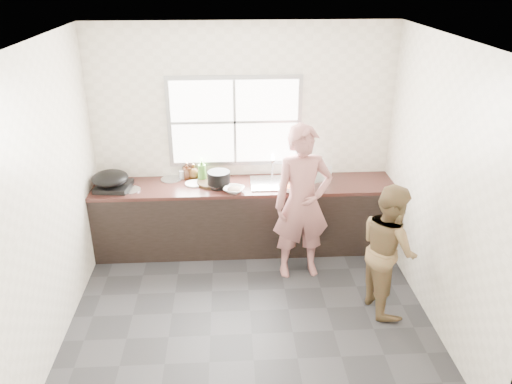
{
  "coord_description": "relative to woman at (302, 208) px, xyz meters",
  "views": [
    {
      "loc": [
        -0.18,
        -4.16,
        3.27
      ],
      "look_at": [
        0.1,
        0.65,
        1.05
      ],
      "focal_mm": 35.0,
      "sensor_mm": 36.0,
      "label": 1
    }
  ],
  "objects": [
    {
      "name": "bowl_held",
      "position": [
        0.03,
        0.59,
        0.06
      ],
      "size": [
        0.24,
        0.24,
        0.06
      ],
      "primitive_type": "imported",
      "rotation": [
        0.0,
        0.0,
        0.26
      ],
      "color": "white",
      "rests_on": "countertop"
    },
    {
      "name": "black_pot",
      "position": [
        -0.91,
        0.55,
        0.13
      ],
      "size": [
        0.35,
        0.35,
        0.19
      ],
      "primitive_type": "cylinder",
      "rotation": [
        0.0,
        0.0,
        0.41
      ],
      "color": "black",
      "rests_on": "countertop"
    },
    {
      "name": "wok",
      "position": [
        -2.17,
        0.55,
        0.17
      ],
      "size": [
        0.45,
        0.45,
        0.16
      ],
      "primitive_type": "ellipsoid",
      "rotation": [
        0.0,
        0.0,
        -0.06
      ],
      "color": "black",
      "rests_on": "burner"
    },
    {
      "name": "floor",
      "position": [
        -0.61,
        -0.69,
        -0.83
      ],
      "size": [
        3.6,
        3.2,
        0.01
      ],
      "primitive_type": "cube",
      "color": "#28282B",
      "rests_on": "ground"
    },
    {
      "name": "bowl_crabs",
      "position": [
        -0.1,
        0.39,
        0.06
      ],
      "size": [
        0.21,
        0.21,
        0.06
      ],
      "primitive_type": "imported",
      "rotation": [
        0.0,
        0.0,
        -0.06
      ],
      "color": "white",
      "rests_on": "countertop"
    },
    {
      "name": "bottle_brown_short",
      "position": [
        -1.22,
        0.83,
        0.12
      ],
      "size": [
        0.17,
        0.17,
        0.17
      ],
      "primitive_type": "imported",
      "rotation": [
        0.0,
        0.0,
        0.33
      ],
      "color": "#4D2F13",
      "rests_on": "countertop"
    },
    {
      "name": "wall_back",
      "position": [
        -0.61,
        0.92,
        0.52
      ],
      "size": [
        3.6,
        0.01,
        2.7
      ],
      "primitive_type": "cube",
      "color": "silver",
      "rests_on": "ground"
    },
    {
      "name": "ceiling",
      "position": [
        -0.61,
        -0.69,
        1.88
      ],
      "size": [
        3.6,
        3.2,
        0.01
      ],
      "primitive_type": "cube",
      "color": "silver",
      "rests_on": "wall_back"
    },
    {
      "name": "bottle_green",
      "position": [
        -1.12,
        0.74,
        0.18
      ],
      "size": [
        0.12,
        0.12,
        0.29
      ],
      "primitive_type": "imported",
      "rotation": [
        0.0,
        0.0,
        0.04
      ],
      "color": "#498C2E",
      "rests_on": "countertop"
    },
    {
      "name": "wall_right",
      "position": [
        1.2,
        -0.69,
        0.52
      ],
      "size": [
        0.01,
        3.2,
        2.7
      ],
      "primitive_type": "cube",
      "color": "silver",
      "rests_on": "ground"
    },
    {
      "name": "window_frame",
      "position": [
        -0.71,
        0.9,
        0.72
      ],
      "size": [
        1.6,
        0.05,
        1.1
      ],
      "primitive_type": "cube",
      "color": "#9EA0A5",
      "rests_on": "wall_back"
    },
    {
      "name": "faucet",
      "position": [
        -0.26,
        0.8,
        0.18
      ],
      "size": [
        0.02,
        0.02,
        0.3
      ],
      "primitive_type": "cylinder",
      "color": "silver",
      "rests_on": "countertop"
    },
    {
      "name": "cabinet",
      "position": [
        -0.61,
        0.6,
        -0.42
      ],
      "size": [
        3.6,
        0.62,
        0.82
      ],
      "primitive_type": "cube",
      "color": "black",
      "rests_on": "floor"
    },
    {
      "name": "wall_front",
      "position": [
        -0.61,
        -2.29,
        0.52
      ],
      "size": [
        3.6,
        0.01,
        2.7
      ],
      "primitive_type": "cube",
      "color": "beige",
      "rests_on": "ground"
    },
    {
      "name": "sink",
      "position": [
        -0.26,
        0.6,
        0.04
      ],
      "size": [
        0.55,
        0.45,
        0.02
      ],
      "primitive_type": "cube",
      "color": "silver",
      "rests_on": "countertop"
    },
    {
      "name": "bottle_brown_tall",
      "position": [
        -1.3,
        0.83,
        0.13
      ],
      "size": [
        0.11,
        0.11,
        0.19
      ],
      "primitive_type": "imported",
      "rotation": [
        0.0,
        0.0,
        0.32
      ],
      "color": "#412010",
      "rests_on": "countertop"
    },
    {
      "name": "countertop",
      "position": [
        -0.61,
        0.6,
        0.01
      ],
      "size": [
        3.6,
        0.64,
        0.04
      ],
      "primitive_type": "cube",
      "color": "#331915",
      "rests_on": "cabinet"
    },
    {
      "name": "plate_food",
      "position": [
        -1.21,
        0.64,
        0.04
      ],
      "size": [
        0.23,
        0.23,
        0.02
      ],
      "primitive_type": "cylinder",
      "rotation": [
        0.0,
        0.0,
        -0.03
      ],
      "color": "white",
      "rests_on": "countertop"
    },
    {
      "name": "dish_rack",
      "position": [
        0.2,
        0.54,
        0.17
      ],
      "size": [
        0.41,
        0.33,
        0.27
      ],
      "primitive_type": "cube",
      "rotation": [
        0.0,
        0.0,
        0.26
      ],
      "color": "white",
      "rests_on": "countertop"
    },
    {
      "name": "wall_left",
      "position": [
        -2.41,
        -0.69,
        0.52
      ],
      "size": [
        0.01,
        3.2,
        2.7
      ],
      "primitive_type": "cube",
      "color": "beige",
      "rests_on": "ground"
    },
    {
      "name": "pot_lid_left",
      "position": [
        -1.94,
        0.5,
        0.04
      ],
      "size": [
        0.29,
        0.29,
        0.01
      ],
      "primitive_type": "cylinder",
      "rotation": [
        0.0,
        0.0,
        0.22
      ],
      "color": "silver",
      "rests_on": "countertop"
    },
    {
      "name": "cleaver",
      "position": [
        -0.91,
        0.49,
        0.08
      ],
      "size": [
        0.22,
        0.21,
        0.01
      ],
      "primitive_type": "cube",
      "rotation": [
        0.0,
        0.0,
        0.7
      ],
      "color": "silver",
      "rests_on": "cutting_board"
    },
    {
      "name": "burner",
      "position": [
        -2.15,
        0.57,
        0.06
      ],
      "size": [
        0.42,
        0.42,
        0.06
      ],
      "primitive_type": "cube",
      "rotation": [
        0.0,
        0.0,
        -0.12
      ],
      "color": "black",
      "rests_on": "countertop"
    },
    {
      "name": "bowl_mince",
      "position": [
        -0.74,
        0.39,
        0.06
      ],
      "size": [
        0.3,
        0.3,
        0.06
      ],
      "primitive_type": "imported",
      "rotation": [
        0.0,
        0.0,
        -0.4
      ],
      "color": "white",
      "rests_on": "countertop"
    },
    {
      "name": "cutting_board",
      "position": [
        -1.0,
        0.64,
        0.05
      ],
      "size": [
        0.36,
        0.36,
        0.04
      ],
      "primitive_type": "cylinder",
      "rotation": [
        0.0,
        0.0,
        0.01
      ],
      "color": "black",
      "rests_on": "countertop"
    },
    {
      "name": "window_glazing",
      "position": [
        -0.71,
        0.88,
        0.72
      ],
      "size": [
        1.5,
        0.01,
        1.0
      ],
      "primitive_type": "cube",
      "color": "white",
      "rests_on": "window_frame"
    },
    {
      "name": "woman",
      "position": [
        0.0,
        0.0,
        0.0
      ],
      "size": [
        0.64,
        0.46,
        1.65
      ],
      "primitive_type": "imported",
      "rotation": [
        0.0,
        0.0,
        0.11
      ],
      "color": "#A36662",
      "rests_on": "floor"
    },
    {
      "name": "person_side",
      "position": [
        0.78,
        -0.67,
        -0.14
      ],
      "size": [
        0.62,
        0.74,
        1.37
      ],
      "primitive_type": "imported",
      "rotation": [
        0.0,
        0.0,
        1.73
      ],
      "color": "brown",
      "rests_on": "floor"
    },
    {
      "name": "pot_lid_right",
      "position": [
        -1.5,
        0.79,
        0.04
      ],
      "size": [
        0.33,
        0.33,
        0.01
      ],
      "primitive_type": "cylinder",
      "rotation": [
        0.0,
        0.0,
        0.37
      ],
      "color": "#B9BBC1",
      "rests_on": "countertop"
    },
    {
      "name": "glass_jar",
      "position": [
        -1.37,
        0.83,
        0.08
      ],
      "size": [
        0.09,
        0.09,
        0.1
      ],
      "primitive_type": "cylinder",
      "rotation": [
        0.0,
        0.0,
        0.37
      ],
      "color": "silver",
      "rests_on": "countertop"
    }
  ]
}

